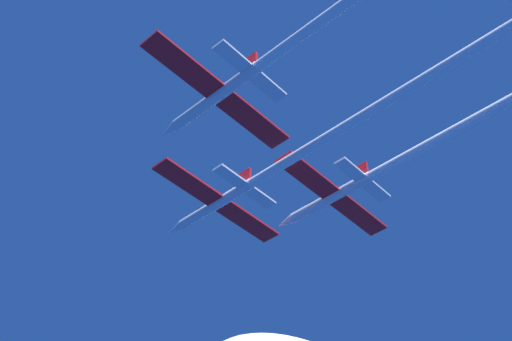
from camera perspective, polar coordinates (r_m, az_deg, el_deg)
jet_lead at (r=60.12m, az=6.76°, el=3.23°), size 16.12×52.60×2.67m
jet_left_wing at (r=52.25m, az=7.74°, el=14.09°), size 16.12×49.98×2.67m
jet_right_wing at (r=63.23m, az=17.57°, el=3.78°), size 16.12×53.24×2.67m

